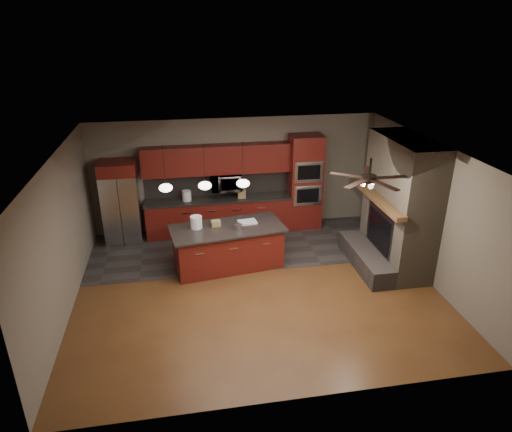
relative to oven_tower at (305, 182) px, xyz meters
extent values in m
plane|color=brown|center=(-1.70, -2.69, -1.19)|extent=(7.00, 7.00, 0.00)
cube|color=white|center=(-1.70, -2.69, 1.61)|extent=(7.00, 6.00, 0.02)
cube|color=#6B6156|center=(-1.70, 0.31, 0.21)|extent=(7.00, 0.02, 2.80)
cube|color=#6B6156|center=(1.80, -2.69, 0.21)|extent=(0.02, 6.00, 2.80)
cube|color=#6B6156|center=(-5.20, -2.69, 0.21)|extent=(0.02, 6.00, 2.80)
cube|color=#302D2B|center=(-1.70, -0.89, -1.19)|extent=(7.00, 2.40, 0.01)
cube|color=brown|center=(1.40, -2.29, 0.21)|extent=(0.80, 2.00, 2.80)
cube|color=#443B38|center=(0.75, -2.29, -0.99)|extent=(0.50, 2.00, 0.40)
cube|color=#2D2D30|center=(1.02, -2.29, -0.37)|extent=(0.05, 1.20, 0.95)
cube|color=black|center=(1.00, -2.29, -0.37)|extent=(0.02, 1.00, 0.75)
cube|color=brown|center=(0.90, -2.29, 0.36)|extent=(0.22, 2.10, 0.10)
cube|color=maroon|center=(-2.18, 0.01, -0.76)|extent=(3.55, 0.60, 0.86)
cube|color=black|center=(-2.18, 0.01, -0.31)|extent=(3.59, 0.64, 0.04)
cube|color=black|center=(-2.18, 0.29, 0.01)|extent=(3.55, 0.03, 0.60)
cube|color=maroon|center=(-2.18, 0.13, 0.66)|extent=(3.55, 0.35, 0.70)
cube|color=maroon|center=(0.00, 0.01, 0.00)|extent=(0.80, 0.60, 2.38)
cube|color=silver|center=(0.00, -0.30, -0.24)|extent=(0.70, 0.03, 0.52)
cube|color=black|center=(0.00, -0.32, -0.24)|extent=(0.55, 0.02, 0.35)
cube|color=silver|center=(0.00, -0.30, 0.36)|extent=(0.70, 0.03, 0.52)
cube|color=black|center=(0.00, -0.32, 0.36)|extent=(0.55, 0.02, 0.35)
imported|color=silver|center=(-1.98, 0.06, 0.11)|extent=(0.73, 0.41, 0.50)
cube|color=silver|center=(-4.47, -0.07, -0.35)|extent=(0.84, 0.72, 1.68)
cube|color=#2D2D30|center=(-4.47, -0.44, -0.35)|extent=(0.02, 0.02, 1.66)
cube|color=silver|center=(-4.57, -0.45, -0.30)|extent=(0.03, 0.03, 0.84)
cube|color=silver|center=(-4.37, -0.45, -0.30)|extent=(0.03, 0.03, 0.84)
cube|color=maroon|center=(-4.47, -0.08, 0.64)|extent=(0.84, 0.72, 0.30)
cube|color=maroon|center=(-2.16, -1.75, -0.75)|extent=(2.33, 1.24, 0.88)
cube|color=black|center=(-2.16, -1.75, -0.29)|extent=(2.50, 1.41, 0.04)
cylinder|color=white|center=(-2.80, -1.67, -0.14)|extent=(0.26, 0.26, 0.26)
cylinder|color=#A2A1A6|center=(-1.94, -1.89, -0.22)|extent=(0.22, 0.22, 0.11)
cube|color=silver|center=(-1.71, -1.59, -0.25)|extent=(0.42, 0.31, 0.04)
cube|color=olive|center=(-2.39, -1.64, -0.21)|extent=(0.21, 0.16, 0.12)
cylinder|color=silver|center=(-2.94, 0.01, -0.17)|extent=(0.25, 0.25, 0.25)
cube|color=olive|center=(-1.61, -0.04, -0.19)|extent=(0.19, 0.15, 0.21)
cylinder|color=black|center=(-3.35, -1.99, 1.22)|extent=(0.01, 0.01, 0.78)
ellipsoid|color=white|center=(-3.35, -1.99, 0.77)|extent=(0.26, 0.26, 0.16)
cylinder|color=black|center=(-2.60, -1.99, 1.22)|extent=(0.01, 0.01, 0.78)
ellipsoid|color=white|center=(-2.60, -1.99, 0.77)|extent=(0.26, 0.26, 0.16)
cylinder|color=black|center=(-1.85, -1.99, 1.22)|extent=(0.01, 0.01, 0.78)
ellipsoid|color=white|center=(-1.85, -1.99, 0.77)|extent=(0.26, 0.26, 0.16)
cylinder|color=black|center=(0.10, -3.49, 1.46)|extent=(0.04, 0.04, 0.30)
cylinder|color=black|center=(0.10, -3.49, 1.26)|extent=(0.24, 0.24, 0.12)
cube|color=black|center=(0.48, -3.49, 1.26)|extent=(0.60, 0.12, 0.01)
cube|color=black|center=(0.22, -3.13, 1.26)|extent=(0.30, 0.61, 0.01)
cube|color=black|center=(-0.21, -3.27, 1.26)|extent=(0.56, 0.45, 0.01)
cube|color=black|center=(-0.21, -3.72, 1.26)|extent=(0.56, 0.45, 0.01)
cube|color=black|center=(0.22, -3.85, 1.26)|extent=(0.30, 0.61, 0.01)
camera|label=1|loc=(-3.06, -10.41, 3.75)|focal=32.00mm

